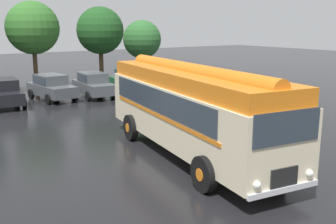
{
  "coord_description": "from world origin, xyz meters",
  "views": [
    {
      "loc": [
        -9.39,
        -11.05,
        4.84
      ],
      "look_at": [
        -0.67,
        1.73,
        1.4
      ],
      "focal_mm": 42.0,
      "sensor_mm": 36.0,
      "label": 1
    }
  ],
  "objects_px": {
    "car_mid_left": "(51,87)",
    "traffic_cone": "(298,146)",
    "car_near_left": "(4,92)",
    "car_mid_right": "(93,85)",
    "car_far_right": "(131,81)",
    "vintage_bus": "(191,106)"
  },
  "relations": [
    {
      "from": "car_mid_left",
      "to": "car_far_right",
      "type": "height_order",
      "value": "same"
    },
    {
      "from": "car_near_left",
      "to": "car_mid_left",
      "type": "xyz_separation_m",
      "value": [
        3.04,
        0.48,
        0.0
      ]
    },
    {
      "from": "vintage_bus",
      "to": "car_far_right",
      "type": "xyz_separation_m",
      "value": [
        4.96,
        13.57,
        -1.05
      ]
    },
    {
      "from": "car_far_right",
      "to": "car_mid_right",
      "type": "bearing_deg",
      "value": 179.71
    },
    {
      "from": "car_near_left",
      "to": "traffic_cone",
      "type": "xyz_separation_m",
      "value": [
        7.3,
        -15.77,
        -0.57
      ]
    },
    {
      "from": "car_mid_left",
      "to": "car_far_right",
      "type": "bearing_deg",
      "value": -5.74
    },
    {
      "from": "car_near_left",
      "to": "car_mid_right",
      "type": "xyz_separation_m",
      "value": [
        5.77,
        -0.07,
        0.0
      ]
    },
    {
      "from": "car_mid_right",
      "to": "car_far_right",
      "type": "distance_m",
      "value": 2.89
    },
    {
      "from": "car_mid_left",
      "to": "traffic_cone",
      "type": "distance_m",
      "value": 16.81
    },
    {
      "from": "car_mid_left",
      "to": "traffic_cone",
      "type": "bearing_deg",
      "value": -75.32
    },
    {
      "from": "car_mid_right",
      "to": "traffic_cone",
      "type": "distance_m",
      "value": 15.79
    },
    {
      "from": "car_far_right",
      "to": "traffic_cone",
      "type": "height_order",
      "value": "car_far_right"
    },
    {
      "from": "vintage_bus",
      "to": "car_near_left",
      "type": "relative_size",
      "value": 2.39
    },
    {
      "from": "vintage_bus",
      "to": "car_mid_left",
      "type": "distance_m",
      "value": 14.19
    },
    {
      "from": "car_far_right",
      "to": "traffic_cone",
      "type": "distance_m",
      "value": 15.76
    },
    {
      "from": "car_near_left",
      "to": "traffic_cone",
      "type": "distance_m",
      "value": 17.39
    },
    {
      "from": "traffic_cone",
      "to": "car_near_left",
      "type": "bearing_deg",
      "value": 114.83
    },
    {
      "from": "car_mid_right",
      "to": "car_far_right",
      "type": "bearing_deg",
      "value": -0.29
    },
    {
      "from": "vintage_bus",
      "to": "car_near_left",
      "type": "xyz_separation_m",
      "value": [
        -3.7,
        13.66,
        -1.05
      ]
    },
    {
      "from": "vintage_bus",
      "to": "car_near_left",
      "type": "bearing_deg",
      "value": 105.16
    },
    {
      "from": "car_mid_right",
      "to": "vintage_bus",
      "type": "bearing_deg",
      "value": -98.65
    },
    {
      "from": "car_mid_right",
      "to": "car_far_right",
      "type": "xyz_separation_m",
      "value": [
        2.89,
        -0.01,
        0.0
      ]
    }
  ]
}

